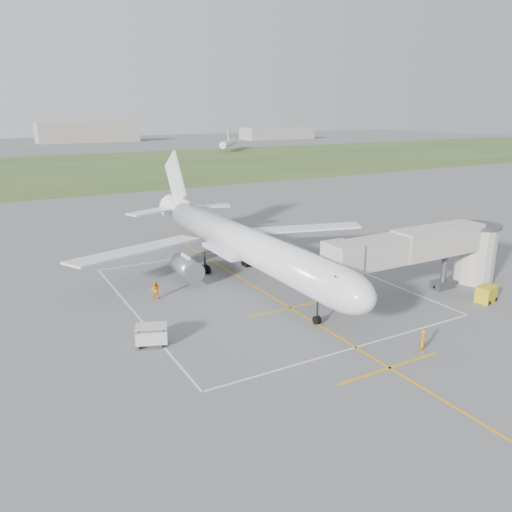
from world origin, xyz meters
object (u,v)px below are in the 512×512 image
ramp_worker_wing (155,290)px  gpu_unit (486,294)px  baggage_cart (152,335)px  jet_bridge (432,250)px  airliner (240,242)px  ramp_worker_nose (423,341)px

ramp_worker_wing → gpu_unit: bearing=174.1°
baggage_cart → jet_bridge: bearing=16.5°
airliner → jet_bridge: bearing=-42.2°
airliner → baggage_cart: 19.27m
jet_bridge → gpu_unit: (2.91, -5.05, -3.92)m
airliner → gpu_unit: airliner is taller
baggage_cart → ramp_worker_nose: ramp_worker_nose is taller
jet_bridge → ramp_worker_nose: bearing=-139.5°
airliner → gpu_unit: size_ratio=18.81×
jet_bridge → gpu_unit: jet_bridge is taller
ramp_worker_nose → ramp_worker_wing: ramp_worker_wing is taller
ramp_worker_nose → ramp_worker_wing: 27.15m
baggage_cart → ramp_worker_wing: 11.06m
airliner → baggage_cart: airliner is taller
jet_bridge → baggage_cart: bearing=175.6°
airliner → gpu_unit: bearing=-46.0°
gpu_unit → ramp_worker_wing: 34.48m
jet_bridge → ramp_worker_nose: jet_bridge is taller
gpu_unit → baggage_cart: (-33.36, 7.37, 0.10)m
airliner → ramp_worker_wing: bearing=-172.0°
jet_bridge → baggage_cart: (-30.45, 2.33, -3.82)m
airliner → ramp_worker_wing: size_ratio=23.92×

